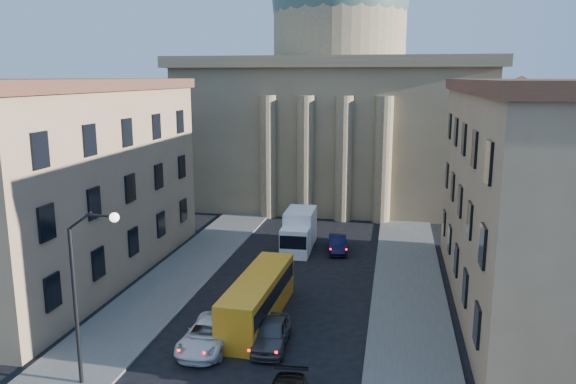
# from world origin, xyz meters

# --- Properties ---
(sidewalk_left) EXTENTS (5.00, 60.00, 0.15)m
(sidewalk_left) POSITION_xyz_m (-8.50, 18.00, 0.07)
(sidewalk_left) COLOR #5A5853
(sidewalk_left) RESTS_ON ground
(sidewalk_right) EXTENTS (5.00, 60.00, 0.15)m
(sidewalk_right) POSITION_xyz_m (8.50, 18.00, 0.07)
(sidewalk_right) COLOR #5A5853
(sidewalk_right) RESTS_ON ground
(church) EXTENTS (68.02, 28.76, 36.60)m
(church) POSITION_xyz_m (0.00, 55.47, 11.88)
(church) COLOR #796A4A
(church) RESTS_ON ground
(building_left) EXTENTS (11.60, 26.60, 14.70)m
(building_left) POSITION_xyz_m (-17.00, 22.00, 7.42)
(building_left) COLOR tan
(building_left) RESTS_ON ground
(building_right) EXTENTS (11.60, 26.60, 14.70)m
(building_right) POSITION_xyz_m (17.00, 22.00, 7.42)
(building_right) COLOR tan
(building_right) RESTS_ON ground
(street_lamp) EXTENTS (2.62, 0.44, 8.83)m
(street_lamp) POSITION_xyz_m (-6.97, 8.00, 5.29)
(street_lamp) COLOR black
(street_lamp) RESTS_ON ground
(car_left_mid) EXTENTS (2.48, 5.36, 1.49)m
(car_left_mid) POSITION_xyz_m (-2.67, 12.95, 0.74)
(car_left_mid) COLOR white
(car_left_mid) RESTS_ON ground
(car_right_far) EXTENTS (2.03, 4.63, 1.55)m
(car_right_far) POSITION_xyz_m (0.80, 13.67, 0.78)
(car_right_far) COLOR #47484C
(car_right_far) RESTS_ON ground
(car_right_distant) EXTENTS (2.04, 4.43, 1.41)m
(car_right_distant) POSITION_xyz_m (2.61, 31.77, 0.70)
(car_right_distant) COLOR black
(car_right_distant) RESTS_ON ground
(city_bus) EXTENTS (2.68, 10.03, 2.80)m
(city_bus) POSITION_xyz_m (-0.80, 17.02, 1.51)
(city_bus) COLOR #F7A21B
(city_bus) RESTS_ON ground
(box_truck) EXTENTS (2.52, 6.16, 3.36)m
(box_truck) POSITION_xyz_m (-0.80, 31.86, 1.59)
(box_truck) COLOR white
(box_truck) RESTS_ON ground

